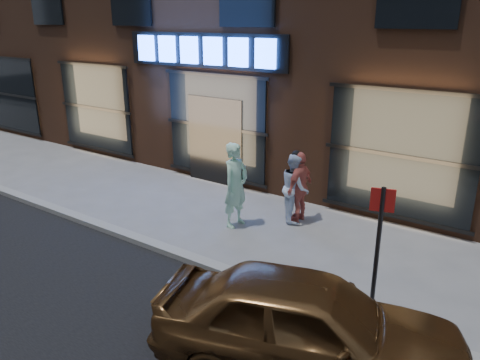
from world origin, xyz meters
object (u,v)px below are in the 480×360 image
(gold_sedan, at_px, (308,324))
(sign_post, at_px, (378,242))
(man_bowtie, at_px, (236,185))
(man_cap, at_px, (295,187))
(passerby, at_px, (300,187))

(gold_sedan, xyz_separation_m, sign_post, (0.33, 1.54, 0.62))
(man_bowtie, bearing_deg, gold_sedan, -129.09)
(man_cap, xyz_separation_m, passerby, (0.10, 0.03, 0.02))
(sign_post, bearing_deg, man_bowtie, 139.07)
(gold_sedan, height_order, sign_post, sign_post)
(man_bowtie, distance_m, gold_sedan, 4.67)
(gold_sedan, distance_m, sign_post, 1.70)
(passerby, height_order, sign_post, sign_post)
(sign_post, bearing_deg, passerby, 118.08)
(passerby, distance_m, sign_post, 3.83)
(man_bowtie, distance_m, man_cap, 1.38)
(gold_sedan, bearing_deg, man_cap, 13.02)
(man_cap, height_order, gold_sedan, man_cap)
(man_bowtie, height_order, passerby, man_bowtie)
(man_bowtie, xyz_separation_m, passerby, (1.04, 1.03, -0.13))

